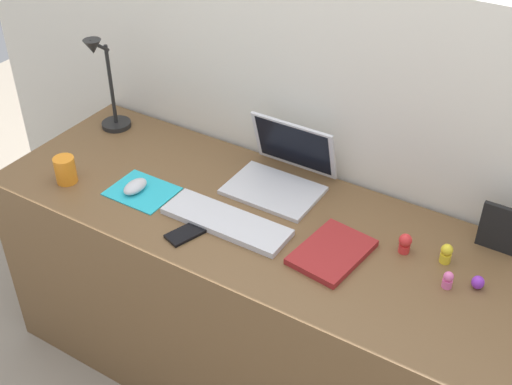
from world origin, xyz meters
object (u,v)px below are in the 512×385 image
(mouse, at_px, (135,186))
(toy_figurine_purple, at_px, (478,282))
(picture_frame, at_px, (501,229))
(notebook_pad, at_px, (332,252))
(keyboard, at_px, (226,222))
(toy_figurine_pink, at_px, (448,280))
(cell_phone, at_px, (187,233))
(toy_figurine_yellow, at_px, (446,253))
(coffee_mug, at_px, (65,170))
(desk_lamp, at_px, (106,87))
(toy_figurine_red, at_px, (405,243))
(laptop, at_px, (282,170))

(mouse, relative_size, toy_figurine_purple, 2.47)
(picture_frame, bearing_deg, notebook_pad, -144.96)
(keyboard, bearing_deg, toy_figurine_purple, 10.02)
(notebook_pad, distance_m, toy_figurine_pink, 0.33)
(cell_phone, bearing_deg, mouse, -179.33)
(notebook_pad, height_order, toy_figurine_yellow, toy_figurine_yellow)
(cell_phone, bearing_deg, coffee_mug, -163.13)
(mouse, bearing_deg, desk_lamp, 142.07)
(keyboard, height_order, coffee_mug, coffee_mug)
(coffee_mug, bearing_deg, picture_frame, 17.28)
(toy_figurine_red, bearing_deg, notebook_pad, -144.32)
(picture_frame, xyz_separation_m, toy_figurine_purple, (0.00, -0.19, -0.06))
(laptop, bearing_deg, toy_figurine_yellow, -8.98)
(picture_frame, relative_size, toy_figurine_pink, 2.91)
(laptop, height_order, notebook_pad, laptop)
(picture_frame, bearing_deg, toy_figurine_purple, -89.29)
(cell_phone, distance_m, coffee_mug, 0.51)
(keyboard, relative_size, mouse, 4.27)
(mouse, bearing_deg, cell_phone, -17.65)
(laptop, relative_size, toy_figurine_yellow, 4.89)
(mouse, distance_m, toy_figurine_yellow, 1.00)
(toy_figurine_yellow, bearing_deg, laptop, 171.02)
(keyboard, xyz_separation_m, desk_lamp, (-0.69, 0.25, 0.17))
(laptop, relative_size, notebook_pad, 1.25)
(toy_figurine_red, bearing_deg, desk_lamp, 175.98)
(desk_lamp, relative_size, toy_figurine_purple, 9.58)
(toy_figurine_pink, relative_size, toy_figurine_yellow, 0.84)
(keyboard, height_order, toy_figurine_purple, toy_figurine_purple)
(notebook_pad, height_order, toy_figurine_purple, toy_figurine_purple)
(toy_figurine_pink, bearing_deg, coffee_mug, -171.81)
(laptop, height_order, coffee_mug, laptop)
(cell_phone, distance_m, desk_lamp, 0.73)
(laptop, relative_size, toy_figurine_red, 4.80)
(mouse, height_order, cell_phone, mouse)
(laptop, xyz_separation_m, desk_lamp, (-0.73, -0.03, 0.12))
(cell_phone, distance_m, picture_frame, 0.92)
(coffee_mug, bearing_deg, notebook_pad, 8.18)
(desk_lamp, height_order, toy_figurine_red, desk_lamp)
(desk_lamp, bearing_deg, toy_figurine_red, -4.02)
(coffee_mug, distance_m, toy_figurine_red, 1.12)
(coffee_mug, distance_m, toy_figurine_yellow, 1.24)
(toy_figurine_pink, xyz_separation_m, toy_figurine_yellow, (-0.04, 0.10, 0.01))
(laptop, distance_m, coffee_mug, 0.72)
(mouse, height_order, picture_frame, picture_frame)
(picture_frame, xyz_separation_m, coffee_mug, (-1.32, -0.41, -0.03))
(cell_phone, distance_m, toy_figurine_pink, 0.76)
(cell_phone, bearing_deg, toy_figurine_pink, 32.93)
(keyboard, bearing_deg, laptop, 82.71)
(toy_figurine_red, bearing_deg, picture_frame, 34.54)
(toy_figurine_purple, bearing_deg, keyboard, -169.98)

